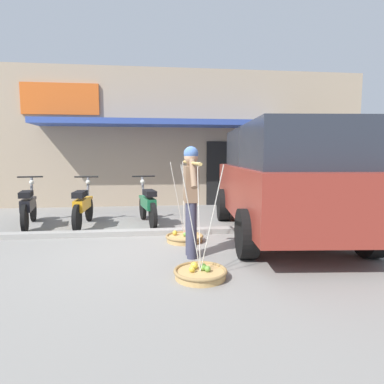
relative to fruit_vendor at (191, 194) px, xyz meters
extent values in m
plane|color=gray|center=(-0.45, 0.78, -0.98)|extent=(90.00, 90.00, 0.00)
cube|color=gray|center=(-0.45, 1.48, -0.93)|extent=(20.00, 0.24, 0.10)
cylinder|color=#38384C|center=(0.00, 0.09, -0.55)|extent=(0.15, 0.15, 0.86)
cylinder|color=#38384C|center=(0.00, -0.09, -0.55)|extent=(0.15, 0.15, 0.86)
cube|color=#84664C|center=(0.00, 0.00, 0.15)|extent=(0.21, 0.34, 0.54)
sphere|color=tan|center=(0.00, 0.00, 0.56)|extent=(0.21, 0.21, 0.21)
sphere|color=#4C70B2|center=(0.00, 0.00, 0.61)|extent=(0.22, 0.22, 0.22)
cylinder|color=#84664C|center=(0.00, 0.24, 0.32)|extent=(0.10, 0.34, 0.43)
cylinder|color=#84664C|center=(0.00, -0.24, 0.32)|extent=(0.10, 0.34, 0.43)
cylinder|color=tan|center=(0.00, 0.00, 0.47)|extent=(0.08, 1.79, 0.04)
cylinder|color=tan|center=(-0.02, 0.90, -0.93)|extent=(0.64, 0.64, 0.09)
torus|color=olive|center=(-0.02, 0.90, -0.88)|extent=(0.69, 0.69, 0.05)
sphere|color=#69A23E|center=(-0.01, 0.89, -0.85)|extent=(0.08, 0.08, 0.08)
sphere|color=red|center=(0.01, 1.00, -0.84)|extent=(0.09, 0.09, 0.09)
sphere|color=gold|center=(-0.19, 1.01, -0.84)|extent=(0.09, 0.09, 0.09)
sphere|color=red|center=(0.11, 0.75, -0.84)|extent=(0.09, 0.09, 0.09)
cylinder|color=silver|center=(-0.02, 1.04, -0.21)|extent=(0.01, 0.31, 1.36)
cylinder|color=silver|center=(-0.15, 0.82, -0.21)|extent=(0.27, 0.16, 1.36)
cylinder|color=silver|center=(0.11, 0.82, -0.21)|extent=(0.27, 0.16, 1.36)
cylinder|color=tan|center=(0.02, -0.90, -0.93)|extent=(0.64, 0.64, 0.09)
torus|color=olive|center=(0.02, -0.90, -0.88)|extent=(0.69, 0.69, 0.05)
sphere|color=gold|center=(-0.09, -0.92, -0.85)|extent=(0.08, 0.08, 0.08)
sphere|color=#68A13D|center=(0.10, -0.93, -0.85)|extent=(0.08, 0.08, 0.08)
sphere|color=yellow|center=(-0.05, -0.81, -0.84)|extent=(0.10, 0.10, 0.10)
sphere|color=#669E3C|center=(0.06, -0.87, -0.84)|extent=(0.09, 0.09, 0.09)
cylinder|color=silver|center=(0.02, -0.75, -0.21)|extent=(0.01, 0.31, 1.36)
cylinder|color=silver|center=(-0.11, -0.97, -0.21)|extent=(0.27, 0.16, 1.36)
cylinder|color=silver|center=(0.15, -0.97, -0.21)|extent=(0.27, 0.16, 1.36)
cylinder|color=black|center=(-3.44, 3.15, -0.69)|extent=(0.20, 0.58, 0.58)
cylinder|color=black|center=(-3.17, 1.94, -0.69)|extent=(0.20, 0.58, 0.58)
cube|color=black|center=(-3.44, 3.15, -0.43)|extent=(0.20, 0.30, 0.06)
cube|color=black|center=(-3.28, 2.45, -0.47)|extent=(0.39, 0.92, 0.24)
cube|color=black|center=(-3.25, 2.28, -0.23)|extent=(0.33, 0.59, 0.12)
cylinder|color=slate|center=(-3.42, 3.06, -0.30)|extent=(0.12, 0.30, 0.76)
cylinder|color=black|center=(-3.40, 2.98, 0.09)|extent=(0.54, 0.15, 0.04)
sphere|color=silver|center=(-3.43, 3.14, -0.05)|extent=(0.11, 0.11, 0.11)
cylinder|color=black|center=(-2.12, 3.04, -0.69)|extent=(0.08, 0.58, 0.58)
cylinder|color=black|center=(-2.11, 1.80, -0.69)|extent=(0.08, 0.58, 0.58)
cube|color=orange|center=(-2.12, 3.04, -0.43)|extent=(0.14, 0.28, 0.06)
cube|color=orange|center=(-2.12, 2.32, -0.47)|extent=(0.20, 0.90, 0.24)
cube|color=black|center=(-2.12, 2.14, -0.23)|extent=(0.22, 0.56, 0.12)
cylinder|color=slate|center=(-2.12, 2.94, -0.30)|extent=(0.06, 0.30, 0.76)
cylinder|color=black|center=(-2.12, 2.86, 0.09)|extent=(0.54, 0.04, 0.04)
sphere|color=silver|center=(-2.12, 3.02, -0.05)|extent=(0.11, 0.11, 0.11)
cylinder|color=black|center=(-0.84, 3.08, -0.69)|extent=(0.20, 0.58, 0.58)
cylinder|color=black|center=(-0.59, 1.87, -0.69)|extent=(0.20, 0.58, 0.58)
cube|color=#19663D|center=(-0.84, 3.08, -0.43)|extent=(0.19, 0.30, 0.06)
cube|color=#19663D|center=(-0.70, 2.38, -0.47)|extent=(0.38, 0.92, 0.24)
cube|color=black|center=(-0.66, 2.20, -0.23)|extent=(0.33, 0.59, 0.12)
cylinder|color=slate|center=(-0.82, 2.98, -0.30)|extent=(0.12, 0.30, 0.76)
cylinder|color=black|center=(-0.81, 2.90, 0.09)|extent=(0.54, 0.15, 0.04)
sphere|color=silver|center=(-0.84, 3.06, -0.05)|extent=(0.11, 0.11, 0.11)
cube|color=maroon|center=(1.91, 1.19, -0.12)|extent=(2.32, 4.85, 0.96)
cube|color=#282D38|center=(1.90, 1.05, 0.74)|extent=(2.04, 3.81, 0.76)
cube|color=black|center=(2.13, 3.59, -0.30)|extent=(1.62, 0.25, 0.44)
cylinder|color=black|center=(1.10, 2.73, -0.60)|extent=(0.33, 0.78, 0.76)
cylinder|color=black|center=(2.99, 2.56, -0.60)|extent=(0.33, 0.78, 0.76)
cylinder|color=black|center=(0.83, -0.17, -0.60)|extent=(0.33, 0.78, 0.76)
cylinder|color=black|center=(2.72, -0.34, -0.60)|extent=(0.33, 0.78, 0.76)
cube|color=silver|center=(2.13, 3.55, -0.48)|extent=(0.44, 0.06, 0.12)
cube|color=tan|center=(-0.32, 7.71, 1.12)|extent=(13.00, 5.00, 4.20)
cube|color=#334CA3|center=(-0.32, 4.71, 1.52)|extent=(7.15, 1.00, 0.16)
cube|color=#DB5B1E|center=(-3.24, 5.16, 2.22)|extent=(2.20, 0.08, 0.90)
cube|color=black|center=(1.63, 5.19, 0.02)|extent=(1.10, 0.06, 2.00)
camera|label=1|loc=(-0.55, -4.83, 0.58)|focal=30.16mm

